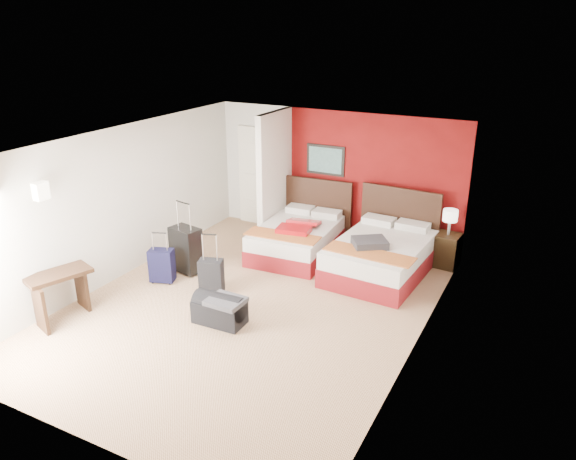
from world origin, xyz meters
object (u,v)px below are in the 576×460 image
Objects in this scene: bed_left at (296,240)px; red_suitcase_open at (299,226)px; table_lamp at (450,222)px; suitcase_charcoal at (211,278)px; bed_right at (380,258)px; duffel_bag at (219,311)px; desk at (61,296)px; nightstand at (446,250)px; suitcase_navy at (162,267)px; suitcase_black at (186,251)px.

bed_left is 2.32× the size of red_suitcase_open.
table_lamp is 0.82× the size of suitcase_charcoal.
suitcase_charcoal is at bearing -116.64° from red_suitcase_open.
bed_right is 2.75× the size of duffel_bag.
bed_right is 5.04m from desk.
red_suitcase_open is 2.63m from nightstand.
red_suitcase_open reaches higher than suitcase_navy.
suitcase_navy is at bearing -145.29° from table_lamp.
suitcase_black is at bearing 92.32° from desk.
bed_right is 3.72× the size of suitcase_navy.
suitcase_navy is (-0.12, -0.50, -0.12)m from suitcase_black.
table_lamp is (2.57, 0.75, 0.54)m from bed_left.
duffel_bag is (1.45, -1.17, -0.20)m from suitcase_black.
suitcase_navy is (-4.03, -2.79, -0.02)m from nightstand.
bed_right is 1.37m from table_lamp.
bed_left is at bearing 90.99° from duffel_bag.
duffel_bag is (-2.45, -3.45, -0.11)m from nightstand.
bed_right is 4.50× the size of table_lamp.
bed_right is 2.85m from suitcase_charcoal.
suitcase_black is 0.53m from suitcase_navy.
bed_right is 3.30m from suitcase_black.
desk is (-1.96, -3.64, 0.09)m from bed_left.
suitcase_charcoal is at bearing -138.03° from table_lamp.
nightstand reaches higher than suitcase_charcoal.
table_lamp is at bearing 53.13° from duffel_bag.
suitcase_black is (-1.43, -1.44, -0.21)m from red_suitcase_open.
suitcase_black is 1.06× the size of duffel_bag.
table_lamp is at bearing 22.79° from suitcase_charcoal.
nightstand is 4.52m from suitcase_black.
red_suitcase_open is 0.90× the size of desk.
bed_left is at bearing -163.75° from table_lamp.
table_lamp is at bearing 63.08° from desk.
nightstand is at bearing 41.59° from suitcase_black.
bed_right is 1.57m from red_suitcase_open.
table_lamp is at bearing 0.00° from nightstand.
desk is (-0.51, -1.60, 0.09)m from suitcase_navy.
bed_right is at bearing 22.22° from suitcase_charcoal.
suitcase_black is (-3.90, -2.28, -0.43)m from table_lamp.
bed_right is at bearing -7.70° from bed_left.
table_lamp is 4.93m from suitcase_navy.
table_lamp is 4.54m from suitcase_black.
bed_right reaches higher than nightstand.
suitcase_navy is (-1.46, -2.04, -0.00)m from bed_left.
desk reaches higher than suitcase_navy.
red_suitcase_open is (0.10, -0.10, 0.33)m from bed_left.
nightstand is 6.31m from desk.
nightstand is 4.12m from suitcase_charcoal.
suitcase_black is (-2.98, -1.42, 0.08)m from bed_right.
suitcase_black is at bearing 139.68° from duffel_bag.
table_lamp is 6.32m from desk.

